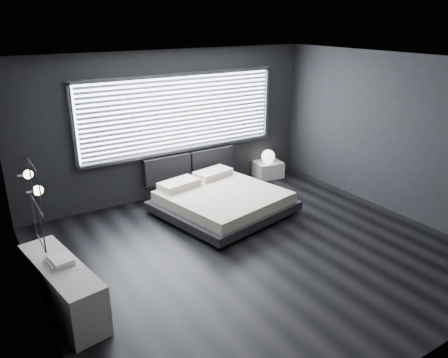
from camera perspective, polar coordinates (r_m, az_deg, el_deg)
room at (r=6.20m, az=4.20°, el=1.99°), size 6.04×6.00×2.80m
window at (r=8.47m, az=-5.59°, el=8.49°), size 4.14×0.09×1.52m
headboard at (r=8.75m, az=-4.45°, el=1.86°), size 1.96×0.16×0.52m
sconce_near at (r=5.12m, az=-23.14°, el=-1.38°), size 0.18×0.11×0.11m
sconce_far at (r=5.68m, az=-24.23°, el=0.55°), size 0.18×0.11×0.11m
wall_art_upper at (r=4.46m, az=-23.35°, el=-1.10°), size 0.01×0.48×0.48m
wall_art_lower at (r=4.87m, az=-23.10°, el=-5.31°), size 0.01×0.48×0.48m
bed at (r=7.88m, az=-0.28°, el=-2.75°), size 2.43×2.36×0.54m
nightstand at (r=9.73m, az=5.73°, el=1.29°), size 0.66×0.57×0.34m
orb_lamp at (r=9.58m, az=5.78°, el=2.97°), size 0.29×0.29×0.29m
dresser at (r=5.71m, az=-20.28°, el=-13.15°), size 0.70×1.64×0.64m
book_stack at (r=5.57m, az=-20.60°, el=-9.88°), size 0.29×0.37×0.07m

